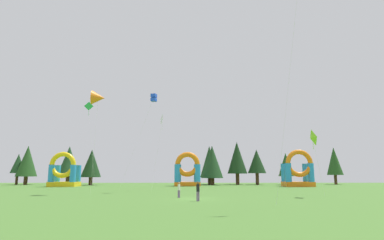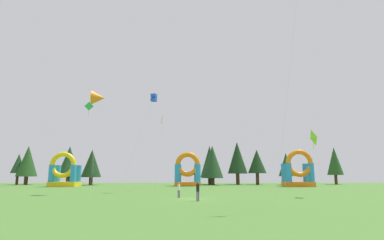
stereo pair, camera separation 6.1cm
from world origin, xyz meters
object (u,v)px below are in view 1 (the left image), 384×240
at_px(kite_orange_delta, 98,98).
at_px(person_midfield, 179,189).
at_px(inflatable_blue_arch, 298,173).
at_px(person_left_edge, 198,189).
at_px(kite_lime_diamond, 312,139).
at_px(inflatable_red_slide, 64,174).
at_px(kite_green_diamond, 89,107).
at_px(kite_white_diamond, 163,120).
at_px(inflatable_yellow_castle, 187,173).
at_px(kite_blue_box, 154,98).

distance_m(kite_orange_delta, person_midfield, 17.75).
xyz_separation_m(kite_orange_delta, inflatable_blue_arch, (34.75, 23.05, -9.93)).
bearing_deg(person_left_edge, inflatable_blue_arch, 31.13).
distance_m(kite_lime_diamond, inflatable_red_slide, 49.66).
height_order(person_midfield, inflatable_red_slide, inflatable_red_slide).
distance_m(person_left_edge, person_midfield, 4.65).
xyz_separation_m(person_left_edge, inflatable_red_slide, (-26.40, 35.02, 1.53)).
xyz_separation_m(kite_green_diamond, kite_lime_diamond, (34.40, -26.36, -9.33)).
bearing_deg(kite_green_diamond, kite_white_diamond, -34.59).
height_order(kite_white_diamond, kite_lime_diamond, kite_white_diamond).
height_order(inflatable_blue_arch, inflatable_yellow_castle, inflatable_blue_arch).
bearing_deg(person_midfield, inflatable_yellow_castle, 117.47).
distance_m(kite_green_diamond, inflatable_yellow_castle, 24.63).
height_order(person_midfield, inflatable_blue_arch, inflatable_blue_arch).
xyz_separation_m(person_midfield, inflatable_blue_arch, (23.47, 30.09, 1.83)).
xyz_separation_m(kite_white_diamond, inflatable_blue_arch, (26.71, 13.42, -8.53)).
bearing_deg(kite_white_diamond, inflatable_blue_arch, 26.67).
distance_m(kite_orange_delta, inflatable_red_slide, 28.99).
height_order(kite_white_diamond, inflatable_yellow_castle, kite_white_diamond).
bearing_deg(kite_green_diamond, kite_blue_box, -47.09).
distance_m(inflatable_yellow_castle, inflatable_red_slide, 25.47).
height_order(inflatable_yellow_castle, inflatable_red_slide, inflatable_yellow_castle).
relative_size(kite_lime_diamond, inflatable_red_slide, 1.03).
height_order(kite_white_diamond, kite_blue_box, kite_blue_box).
xyz_separation_m(kite_blue_box, inflatable_yellow_castle, (5.07, 22.08, -11.12)).
relative_size(kite_green_diamond, kite_blue_box, 1.15).
height_order(kite_lime_diamond, kite_blue_box, kite_blue_box).
bearing_deg(kite_blue_box, kite_lime_diamond, -27.94).
height_order(kite_white_diamond, person_midfield, kite_white_diamond).
relative_size(kite_green_diamond, inflatable_blue_arch, 2.23).
distance_m(person_left_edge, inflatable_red_slide, 43.88).
distance_m(kite_blue_box, kite_orange_delta, 8.47).
height_order(kite_lime_diamond, inflatable_yellow_castle, kite_lime_diamond).
bearing_deg(kite_blue_box, person_midfield, -69.93).
bearing_deg(inflatable_yellow_castle, kite_blue_box, -102.94).
height_order(person_left_edge, inflatable_yellow_castle, inflatable_yellow_castle).
height_order(person_left_edge, inflatable_blue_arch, inflatable_blue_arch).
distance_m(kite_orange_delta, inflatable_yellow_castle, 30.94).
bearing_deg(kite_green_diamond, kite_lime_diamond, -37.47).
bearing_deg(inflatable_blue_arch, inflatable_red_slide, 179.17).
bearing_deg(kite_orange_delta, inflatable_blue_arch, 33.56).
xyz_separation_m(person_left_edge, inflatable_blue_arch, (21.55, 34.33, 1.72)).
bearing_deg(kite_orange_delta, inflatable_red_slide, 119.07).
distance_m(kite_blue_box, person_left_edge, 21.29).
bearing_deg(inflatable_red_slide, inflatable_blue_arch, -0.83).
bearing_deg(person_midfield, inflatable_blue_arch, 80.92).
relative_size(kite_blue_box, inflatable_yellow_castle, 2.02).
height_order(kite_green_diamond, kite_blue_box, kite_green_diamond).
xyz_separation_m(person_midfield, inflatable_yellow_castle, (0.83, 33.71, 1.78)).
relative_size(kite_lime_diamond, person_left_edge, 3.97).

